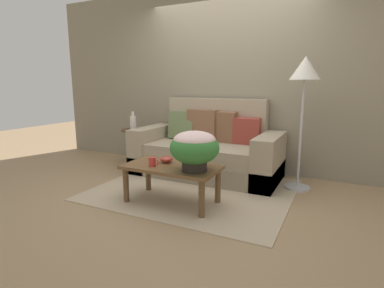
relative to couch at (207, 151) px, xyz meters
The scene contains 11 objects.
ground_plane 0.84m from the couch, 80.52° to the right, with size 14.00×14.00×0.00m, color #997A56.
wall_back 1.16m from the couch, 75.93° to the left, with size 6.40×0.12×2.75m, color gray.
area_rug 0.78m from the couch, 79.73° to the right, with size 2.32×1.95×0.01m, color tan.
couch is the anchor object (origin of this frame).
coffee_table 1.18m from the couch, 85.81° to the right, with size 1.04×0.55×0.43m.
side_table 1.30m from the couch, behind, with size 0.39×0.39×0.58m.
floor_lamp 1.62m from the couch, ahead, with size 0.36×0.36×1.62m.
potted_plant 1.35m from the couch, 72.35° to the right, with size 0.50×0.50×0.41m.
coffee_mug 1.30m from the couch, 93.86° to the right, with size 0.12×0.08×0.10m.
snack_bowl 1.10m from the couch, 91.60° to the right, with size 0.15×0.15×0.07m.
table_vase 1.36m from the couch, behind, with size 0.10×0.10×0.28m.
Camera 1 is at (1.57, -3.19, 1.29)m, focal length 28.48 mm.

